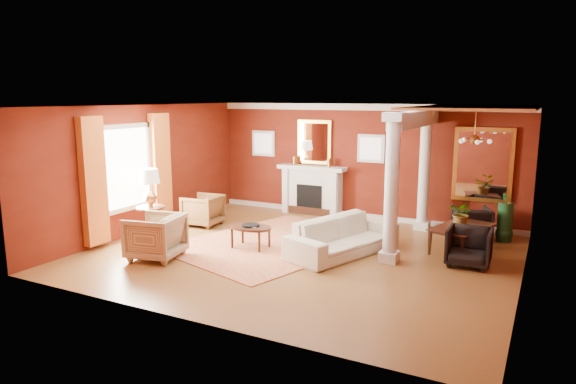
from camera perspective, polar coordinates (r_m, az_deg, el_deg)
The scene contains 27 objects.
ground at distance 10.29m, azimuth 1.48°, elevation -6.86°, with size 8.00×8.00×0.00m, color brown.
room_shell at distance 9.87m, azimuth 1.53°, elevation 4.38°, with size 8.04×7.04×2.92m.
fireplace at distance 13.59m, azimuth 2.66°, elevation 0.24°, with size 1.85×0.42×1.29m.
overmantel_mirror at distance 13.55m, azimuth 2.95°, elevation 5.56°, with size 0.95×0.07×1.15m.
flank_window_left at distance 14.27m, azimuth -2.74°, elevation 5.42°, with size 0.70×0.07×0.70m.
flank_window_right at distance 13.01m, azimuth 9.22°, elevation 4.79°, with size 0.70×0.07×0.70m.
left_window at distance 11.72m, azimuth -17.25°, elevation 1.96°, with size 0.21×2.55×2.60m.
column_front at distance 9.64m, azimuth 11.44°, elevation 0.47°, with size 0.36×0.36×2.80m.
column_back at distance 12.23m, azimuth 14.95°, elevation 2.44°, with size 0.36×0.36×2.80m.
header_beam at distance 11.05m, azimuth 13.99°, elevation 7.87°, with size 0.30×3.20×0.32m, color silver.
amber_ceiling at distance 10.69m, azimuth 19.93°, elevation 8.82°, with size 2.30×3.40×0.04m, color #E59143.
dining_mirror at distance 12.46m, azimuth 20.82°, elevation 2.83°, with size 1.30×0.07×1.70m.
chandelier at distance 10.76m, azimuth 20.02°, elevation 5.50°, with size 0.60×0.62×0.75m.
crown_trim at distance 13.02m, azimuth 8.29°, elevation 9.32°, with size 8.00×0.08×0.16m, color silver.
base_trim at distance 13.37m, azimuth 7.97°, elevation -2.59°, with size 8.00×0.08×0.12m, color silver.
rug at distance 11.00m, azimuth -1.50°, elevation -5.65°, with size 3.14×4.19×0.02m, color maroon.
sofa at distance 10.19m, azimuth 6.14°, elevation -4.28°, with size 2.45×0.71×0.96m, color beige.
armchair_leopard at distance 12.55m, azimuth -9.44°, elevation -1.83°, with size 0.81×0.76×0.83m, color black.
armchair_stripe at distance 10.19m, azimuth -14.53°, elevation -4.59°, with size 0.92×0.87×0.95m, color tan.
coffee_table at distance 10.56m, azimuth -4.18°, elevation -4.04°, with size 0.92×0.92×0.47m.
coffee_book at distance 10.48m, azimuth -4.30°, elevation -3.29°, with size 0.16×0.02×0.22m, color black.
side_table at distance 11.48m, azimuth -15.12°, elevation 0.02°, with size 0.62×0.62×1.55m.
dining_table at distance 10.90m, azimuth 18.88°, elevation -4.20°, with size 1.47×0.52×0.82m, color black.
dining_chair_near at distance 10.05m, azimuth 19.48°, elevation -5.57°, with size 0.77×0.72×0.79m, color black.
dining_chair_far at distance 11.99m, azimuth 19.73°, elevation -3.06°, with size 0.75×0.70×0.77m, color black.
green_urn at distance 12.00m, azimuth 22.93°, elevation -3.50°, with size 0.36×0.36×0.86m.
potted_plant at distance 10.77m, azimuth 18.86°, elevation -0.99°, with size 0.48×0.54×0.42m, color #26591E.
Camera 1 is at (4.27, -8.84, 3.09)m, focal length 32.00 mm.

